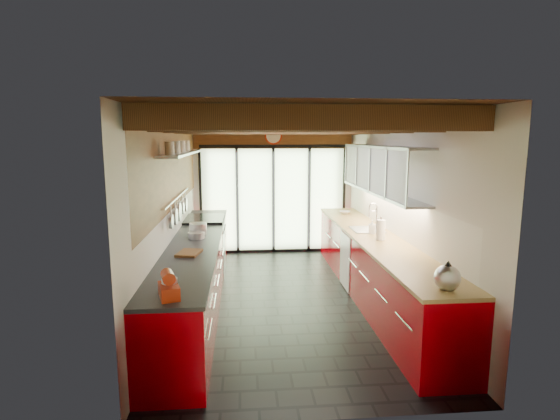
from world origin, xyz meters
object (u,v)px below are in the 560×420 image
at_px(bowl, 345,212).
at_px(stand_mixer, 169,286).
at_px(paper_towel, 381,230).
at_px(soap_bottle, 372,227).
at_px(kettle, 447,276).

bearing_deg(bowl, stand_mixer, -121.79).
xyz_separation_m(paper_towel, bowl, (-0.00, 2.12, -0.11)).
height_order(stand_mixer, paper_towel, paper_towel).
xyz_separation_m(stand_mixer, bowl, (2.54, 4.10, -0.08)).
xyz_separation_m(paper_towel, soap_bottle, (-0.00, 0.40, -0.04)).
bearing_deg(bowl, kettle, -90.00).
relative_size(kettle, soap_bottle, 1.62).
height_order(kettle, paper_towel, paper_towel).
bearing_deg(soap_bottle, bowl, 90.00).
height_order(stand_mixer, soap_bottle, stand_mixer).
bearing_deg(stand_mixer, kettle, -0.16).
xyz_separation_m(kettle, bowl, (-0.00, 4.11, -0.10)).
bearing_deg(kettle, soap_bottle, 90.00).
bearing_deg(stand_mixer, paper_towel, 37.89).
bearing_deg(paper_towel, soap_bottle, 90.00).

